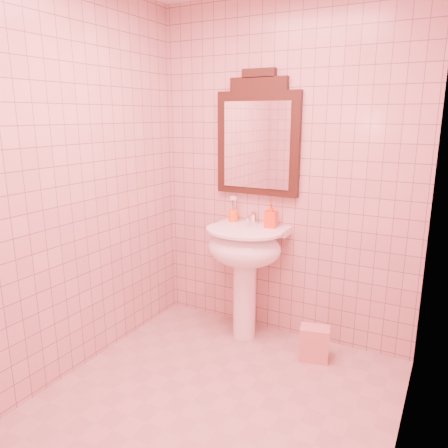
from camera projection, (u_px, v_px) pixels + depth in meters
The scene contains 8 objects.
floor at pixel (210, 408), 2.56m from camera, with size 2.20×2.20×0.00m, color tan.
back_wall at pixel (284, 174), 3.20m from camera, with size 2.00×0.02×2.50m, color #CD988F.
pedestal_sink at pixel (245, 255), 3.24m from camera, with size 0.58×0.58×0.86m.
faucet at pixel (253, 218), 3.29m from camera, with size 0.04×0.16×0.11m.
mirror at pixel (258, 138), 3.20m from camera, with size 0.65×0.06×0.90m.
toothbrush_cup at pixel (233, 215), 3.40m from camera, with size 0.08×0.08×0.17m.
soap_dispenser at pixel (271, 215), 3.21m from camera, with size 0.08×0.09×0.19m, color red.
towel at pixel (314, 343), 3.05m from camera, with size 0.20×0.13×0.24m, color tan.
Camera 1 is at (1.13, -1.92, 1.67)m, focal length 35.00 mm.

